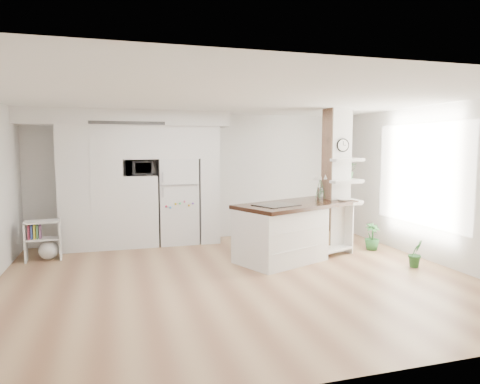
{
  "coord_description": "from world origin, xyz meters",
  "views": [
    {
      "loc": [
        -1.74,
        -6.08,
        1.98
      ],
      "look_at": [
        0.3,
        0.9,
        1.22
      ],
      "focal_mm": 32.0,
      "sensor_mm": 36.0,
      "label": 1
    }
  ],
  "objects_px": {
    "bookshelf": "(45,243)",
    "floor_plant_a": "(416,253)",
    "kitchen_island": "(286,231)",
    "refrigerator": "(178,201)"
  },
  "relations": [
    {
      "from": "bookshelf",
      "to": "floor_plant_a",
      "type": "relative_size",
      "value": 1.5
    },
    {
      "from": "kitchen_island",
      "to": "refrigerator",
      "type": "bearing_deg",
      "value": 107.03
    },
    {
      "from": "refrigerator",
      "to": "kitchen_island",
      "type": "height_order",
      "value": "refrigerator"
    },
    {
      "from": "kitchen_island",
      "to": "bookshelf",
      "type": "relative_size",
      "value": 3.51
    },
    {
      "from": "refrigerator",
      "to": "floor_plant_a",
      "type": "relative_size",
      "value": 3.76
    },
    {
      "from": "refrigerator",
      "to": "kitchen_island",
      "type": "relative_size",
      "value": 0.71
    },
    {
      "from": "floor_plant_a",
      "to": "bookshelf",
      "type": "bearing_deg",
      "value": 159.58
    },
    {
      "from": "refrigerator",
      "to": "bookshelf",
      "type": "distance_m",
      "value": 2.61
    },
    {
      "from": "refrigerator",
      "to": "bookshelf",
      "type": "height_order",
      "value": "refrigerator"
    },
    {
      "from": "refrigerator",
      "to": "bookshelf",
      "type": "bearing_deg",
      "value": -164.02
    }
  ]
}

